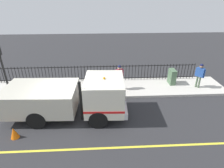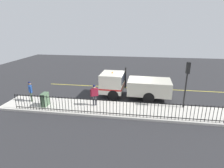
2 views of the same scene
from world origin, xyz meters
name	(u,v)px [view 1 (image 1 of 2)]	position (x,y,z in m)	size (l,w,h in m)	color
ground_plane	(69,117)	(0.00, 0.00, 0.00)	(46.39, 46.39, 0.00)	#2B2B2D
sidewalk_slab	(76,89)	(3.16, 0.00, 0.08)	(2.73, 21.09, 0.15)	beige
lane_marking	(60,150)	(-2.41, 0.00, 0.00)	(0.12, 18.98, 0.01)	yellow
work_truck	(74,96)	(0.18, -0.40, 1.23)	(2.67, 6.52, 2.54)	silver
worker_standing	(119,75)	(2.85, -3.05, 1.23)	(0.41, 0.59, 1.75)	maroon
pedestrian_distant	(200,73)	(2.81, -8.60, 1.23)	(0.51, 0.50, 1.76)	#264C99
iron_fence	(77,73)	(4.32, 0.00, 0.77)	(0.04, 17.96, 1.22)	black
traffic_light_near	(0,58)	(2.15, 3.99, 2.73)	(0.33, 0.26, 3.62)	black
utility_cabinet	(172,77)	(3.52, -6.97, 0.69)	(0.77, 0.39, 1.07)	#4C6B4C
traffic_cone	(14,133)	(-1.50, 2.27, 0.28)	(0.39, 0.39, 0.56)	orange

